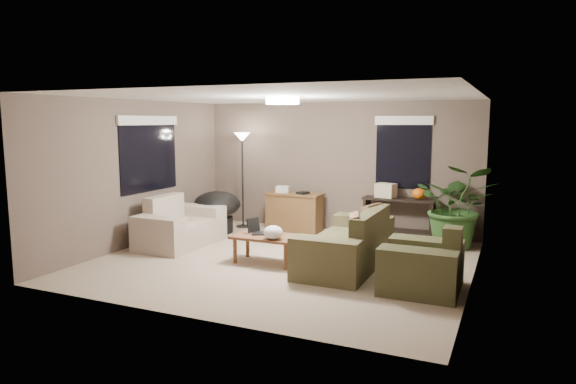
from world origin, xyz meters
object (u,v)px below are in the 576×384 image
at_px(loveseat, 179,228).
at_px(papasan_chair, 217,208).
at_px(floor_lamp, 242,148).
at_px(armchair, 423,267).
at_px(desk, 294,212).
at_px(houseplant, 457,215).
at_px(coffee_table, 266,240).
at_px(cat_scratching_post, 450,266).
at_px(main_sofa, 349,246).
at_px(console_table, 399,215).

distance_m(loveseat, papasan_chair, 1.15).
bearing_deg(floor_lamp, armchair, -32.33).
bearing_deg(desk, houseplant, -1.90).
relative_size(loveseat, coffee_table, 1.60).
relative_size(houseplant, cat_scratching_post, 2.86).
xyz_separation_m(papasan_chair, houseplant, (4.36, 0.62, 0.09)).
bearing_deg(houseplant, main_sofa, -126.36).
bearing_deg(armchair, console_table, 107.87).
xyz_separation_m(papasan_chair, floor_lamp, (0.21, 0.65, 1.13)).
height_order(loveseat, floor_lamp, floor_lamp).
relative_size(main_sofa, loveseat, 1.37).
height_order(papasan_chair, cat_scratching_post, papasan_chair).
distance_m(loveseat, cat_scratching_post, 4.56).
bearing_deg(desk, armchair, -41.98).
height_order(main_sofa, cat_scratching_post, main_sofa).
xyz_separation_m(main_sofa, desk, (-1.71, 1.92, 0.08)).
distance_m(main_sofa, loveseat, 3.09).
bearing_deg(floor_lamp, console_table, 4.27).
xyz_separation_m(loveseat, papasan_chair, (0.07, 1.14, 0.17)).
bearing_deg(armchair, desk, 138.02).
distance_m(coffee_table, console_table, 2.87).
height_order(coffee_table, cat_scratching_post, cat_scratching_post).
bearing_deg(coffee_table, desk, 102.53).
distance_m(desk, console_table, 2.01).
distance_m(papasan_chair, houseplant, 4.41).
relative_size(desk, floor_lamp, 0.58).
relative_size(console_table, cat_scratching_post, 2.60).
distance_m(loveseat, console_table, 3.95).
distance_m(armchair, desk, 3.90).
height_order(main_sofa, floor_lamp, floor_lamp).
height_order(main_sofa, houseplant, houseplant).
height_order(console_table, houseplant, houseplant).
height_order(coffee_table, desk, desk).
relative_size(loveseat, desk, 1.45).
height_order(loveseat, desk, loveseat).
bearing_deg(cat_scratching_post, houseplant, 93.62).
bearing_deg(desk, papasan_chair, -151.10).
xyz_separation_m(main_sofa, floor_lamp, (-2.82, 1.84, 1.30)).
height_order(main_sofa, papasan_chair, main_sofa).
bearing_deg(cat_scratching_post, desk, 146.38).
relative_size(loveseat, armchair, 1.60).
bearing_deg(cat_scratching_post, loveseat, 176.91).
xyz_separation_m(desk, floor_lamp, (-1.11, -0.07, 1.22)).
bearing_deg(floor_lamp, main_sofa, -33.18).
relative_size(main_sofa, armchair, 2.20).
bearing_deg(desk, floor_lamp, -176.19).
bearing_deg(main_sofa, loveseat, 179.05).
relative_size(coffee_table, console_table, 0.77).
relative_size(armchair, papasan_chair, 0.89).
height_order(desk, floor_lamp, floor_lamp).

